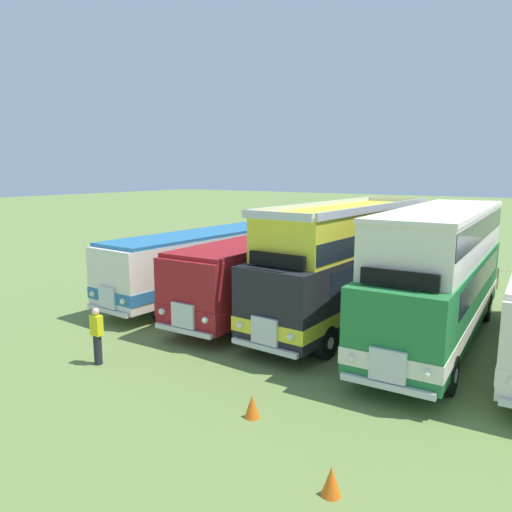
% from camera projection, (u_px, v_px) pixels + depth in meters
% --- Properties ---
extents(ground_plane, '(200.00, 200.00, 0.00)m').
position_uv_depth(ground_plane, '(387.00, 331.00, 17.39)').
color(ground_plane, olive).
extents(bus_first_in_row, '(3.02, 10.53, 2.99)m').
position_uv_depth(bus_first_in_row, '(204.00, 259.00, 21.80)').
color(bus_first_in_row, silver).
rests_on(bus_first_in_row, ground).
extents(bus_second_in_row, '(2.94, 11.36, 2.99)m').
position_uv_depth(bus_second_in_row, '(271.00, 266.00, 20.16)').
color(bus_second_in_row, maroon).
rests_on(bus_second_in_row, ground).
extents(bus_third_in_row, '(2.94, 10.80, 4.52)m').
position_uv_depth(bus_third_in_row, '(348.00, 261.00, 18.16)').
color(bus_third_in_row, black).
rests_on(bus_third_in_row, ground).
extents(bus_fourth_in_row, '(2.96, 10.99, 4.49)m').
position_uv_depth(bus_fourth_in_row, '(440.00, 270.00, 15.94)').
color(bus_fourth_in_row, '#237538').
rests_on(bus_fourth_in_row, ground).
extents(cone_near_end, '(0.36, 0.36, 0.56)m').
position_uv_depth(cone_near_end, '(252.00, 406.00, 11.28)').
color(cone_near_end, orange).
rests_on(cone_near_end, ground).
extents(cone_far_end, '(0.36, 0.36, 0.55)m').
position_uv_depth(cone_far_end, '(331.00, 481.00, 8.56)').
color(cone_far_end, orange).
rests_on(cone_far_end, ground).
extents(marshal_person, '(0.36, 0.24, 1.73)m').
position_uv_depth(marshal_person, '(97.00, 336.00, 14.30)').
color(marshal_person, '#23232D').
rests_on(marshal_person, ground).
extents(rope_fence_line, '(23.09, 0.08, 1.05)m').
position_uv_depth(rope_fence_line, '(448.00, 270.00, 24.77)').
color(rope_fence_line, '#8C704C').
rests_on(rope_fence_line, ground).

